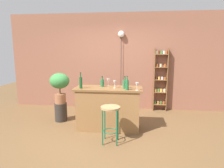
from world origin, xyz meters
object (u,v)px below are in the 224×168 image
at_px(plant_stool, 61,112).
at_px(bottle_soda_blue, 125,84).
at_px(bottle_vinegar, 102,83).
at_px(potted_plant, 60,84).
at_px(wine_glass_right, 115,83).
at_px(spice_shelf, 160,78).
at_px(bottle_wine_red, 127,85).
at_px(pendant_globe_light, 121,36).
at_px(bottle_spirits_clear, 81,82).
at_px(wine_glass_center, 137,85).
at_px(bar_stool, 110,116).
at_px(wine_glass_left, 108,81).

height_order(plant_stool, bottle_soda_blue, bottle_soda_blue).
bearing_deg(bottle_vinegar, potted_plant, 168.37).
relative_size(plant_stool, wine_glass_right, 2.76).
bearing_deg(spice_shelf, bottle_wine_red, -117.53).
relative_size(bottle_soda_blue, pendant_globe_light, 0.11).
bearing_deg(spice_shelf, bottle_soda_blue, -121.17).
xyz_separation_m(potted_plant, bottle_vinegar, (1.09, -0.22, 0.09)).
distance_m(bottle_spirits_clear, pendant_globe_light, 2.12).
bearing_deg(wine_glass_right, wine_glass_center, -22.48).
bearing_deg(bottle_wine_red, bottle_vinegar, 152.36).
height_order(bar_stool, plant_stool, bar_stool).
bearing_deg(spice_shelf, wine_glass_right, -127.40).
distance_m(bottle_spirits_clear, bottle_vinegar, 0.49).
xyz_separation_m(bar_stool, bottle_vinegar, (-0.28, 0.78, 0.49)).
xyz_separation_m(spice_shelf, bottle_wine_red, (-0.88, -1.69, 0.10)).
bearing_deg(pendant_globe_light, bottle_spirits_clear, -113.67).
bearing_deg(bottle_vinegar, wine_glass_center, -22.43).
bearing_deg(pendant_globe_light, wine_glass_center, -75.35).
bearing_deg(wine_glass_left, bottle_vinegar, -137.66).
height_order(bottle_spirits_clear, wine_glass_left, bottle_spirits_clear).
relative_size(bottle_spirits_clear, wine_glass_right, 2.11).
height_order(spice_shelf, plant_stool, spice_shelf).
distance_m(spice_shelf, pendant_globe_light, 1.64).
bearing_deg(pendant_globe_light, wine_glass_right, -90.78).
xyz_separation_m(potted_plant, bottle_wine_red, (1.66, -0.52, 0.11)).
distance_m(bar_stool, bottle_spirits_clear, 1.03).
height_order(bottle_soda_blue, bottle_wine_red, bottle_wine_red).
height_order(plant_stool, pendant_globe_light, pendant_globe_light).
bearing_deg(spice_shelf, bottle_vinegar, -136.15).
bearing_deg(wine_glass_center, bottle_soda_blue, 148.19).
bearing_deg(plant_stool, wine_glass_left, -5.43).
bearing_deg(plant_stool, potted_plant, 0.00).
distance_m(bottle_soda_blue, pendant_globe_light, 1.94).
bearing_deg(wine_glass_center, bottle_vinegar, 157.57).
bearing_deg(bottle_spirits_clear, plant_stool, 144.50).
xyz_separation_m(wine_glass_center, wine_glass_right, (-0.48, 0.20, 0.00)).
bearing_deg(plant_stool, bottle_wine_red, -17.48).
relative_size(spice_shelf, wine_glass_center, 11.01).
height_order(spice_shelf, pendant_globe_light, pendant_globe_light).
relative_size(bottle_wine_red, wine_glass_right, 1.79).
height_order(bar_stool, bottle_soda_blue, bottle_soda_blue).
bearing_deg(spice_shelf, bar_stool, -118.17).
distance_m(bottle_vinegar, wine_glass_left, 0.16).
xyz_separation_m(bar_stool, pendant_globe_light, (0.03, 2.21, 1.60)).
bearing_deg(bottle_soda_blue, bottle_wine_red, -68.04).
xyz_separation_m(plant_stool, potted_plant, (0.00, 0.00, 0.71)).
height_order(bottle_soda_blue, wine_glass_right, bottle_soda_blue).
bearing_deg(potted_plant, bar_stool, -36.28).
distance_m(potted_plant, bottle_spirits_clear, 0.83).
relative_size(bottle_vinegar, wine_glass_right, 1.43).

